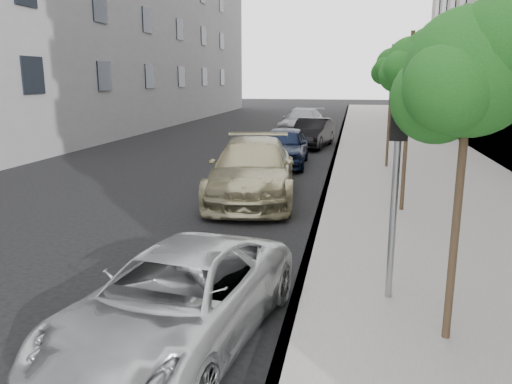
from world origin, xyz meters
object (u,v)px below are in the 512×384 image
(suv, at_px, (252,169))
(sedan_blue, at_px, (284,146))
(signal_pole, at_px, (396,178))
(sedan_black, at_px, (312,133))
(sedan_rear, at_px, (302,122))
(minivan, at_px, (177,300))
(tree_mid, at_px, (412,62))
(tree_near, at_px, (473,72))
(tree_far, at_px, (393,64))

(suv, height_order, sedan_blue, suv)
(sedan_blue, bearing_deg, signal_pole, -77.08)
(sedan_blue, bearing_deg, suv, -93.46)
(sedan_black, bearing_deg, suv, -85.10)
(suv, bearing_deg, sedan_blue, 81.64)
(sedan_blue, bearing_deg, sedan_rear, 90.00)
(suv, xyz_separation_m, sedan_black, (0.76, 11.30, -0.13))
(sedan_blue, distance_m, sedan_black, 5.63)
(sedan_blue, height_order, sedan_black, sedan_blue)
(minivan, bearing_deg, tree_mid, 72.55)
(tree_mid, distance_m, sedan_rear, 18.63)
(tree_near, xyz_separation_m, suv, (-4.09, 7.56, -2.61))
(suv, bearing_deg, minivan, -92.48)
(tree_near, bearing_deg, tree_far, 90.00)
(suv, height_order, sedan_black, suv)
(sedan_blue, xyz_separation_m, sedan_rear, (-0.43, 11.08, 0.04))
(signal_pole, height_order, sedan_blue, signal_pole)
(sedan_rear, bearing_deg, suv, -84.05)
(signal_pole, distance_m, suv, 7.38)
(signal_pole, relative_size, minivan, 0.66)
(tree_mid, relative_size, suv, 0.76)
(sedan_rear, bearing_deg, minivan, -82.88)
(sedan_black, bearing_deg, sedan_rear, 109.82)
(signal_pole, bearing_deg, sedan_blue, 104.71)
(tree_mid, relative_size, minivan, 1.00)
(signal_pole, bearing_deg, sedan_rear, 98.67)
(tree_mid, height_order, sedan_rear, tree_mid)
(suv, relative_size, sedan_rear, 1.06)
(tree_near, height_order, sedan_black, tree_near)
(tree_far, relative_size, sedan_blue, 1.01)
(tree_mid, relative_size, sedan_blue, 0.99)
(tree_mid, xyz_separation_m, signal_pole, (-0.67, -5.39, -1.79))
(tree_near, distance_m, signal_pole, 1.97)
(tree_far, relative_size, signal_pole, 1.54)
(tree_mid, xyz_separation_m, sedan_black, (-3.33, 12.36, -3.05))
(tree_mid, relative_size, sedan_rear, 0.80)
(tree_mid, height_order, sedan_black, tree_mid)
(sedan_blue, bearing_deg, minivan, -90.00)
(tree_near, xyz_separation_m, sedan_black, (-3.33, 18.86, -2.73))
(tree_far, relative_size, sedan_black, 1.04)
(suv, bearing_deg, tree_far, 45.93)
(signal_pole, height_order, suv, signal_pole)
(suv, bearing_deg, sedan_rear, 83.92)
(tree_far, distance_m, signal_pole, 12.06)
(minivan, bearing_deg, signal_pole, 39.94)
(tree_near, xyz_separation_m, tree_mid, (-0.00, 6.50, 0.32))
(sedan_black, bearing_deg, sedan_blue, -87.77)
(sedan_blue, distance_m, sedan_rear, 11.09)
(tree_mid, bearing_deg, suv, 165.47)
(tree_near, xyz_separation_m, tree_far, (-0.00, 13.00, 0.42))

